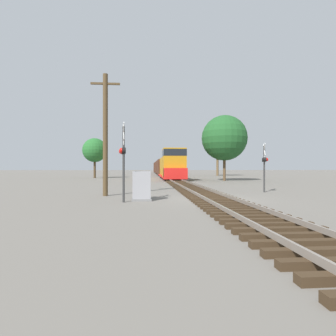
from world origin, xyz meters
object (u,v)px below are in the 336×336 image
Objects in this scene: crossing_signal_far at (265,163)px; utility_pole at (105,133)px; tree_far_right at (224,138)px; tree_mid_background at (95,150)px; freight_train at (162,167)px; crossing_signal_near at (123,154)px; tree_deep_background at (217,142)px; relay_cabinet at (142,186)px.

crossing_signal_far is 11.26m from utility_pole.
tree_mid_background is at bearing 150.54° from tree_far_right.
crossing_signal_far is 32.96m from tree_mid_background.
tree_far_right is at bearing -77.46° from freight_train.
tree_mid_background is (-7.92, 32.59, 2.36)m from crossing_signal_near.
tree_far_right reaches higher than freight_train.
tree_far_right is at bearing 144.11° from crossing_signal_near.
crossing_signal_near is 47.28m from tree_deep_background.
tree_mid_background is at bearing 102.53° from utility_pole.
utility_pole is at bearing -113.93° from tree_deep_background.
freight_train is 6.37× the size of tree_deep_background.
crossing_signal_near reaches higher than relay_cabinet.
tree_mid_background is (-8.86, 31.98, 4.02)m from relay_cabinet.
tree_deep_background is at bearing 77.25° from tree_far_right.
tree_deep_background is (15.77, 43.34, 6.74)m from relay_cabinet.
crossing_signal_near is 0.58× the size of tree_mid_background.
crossing_signal_near is 10.75m from crossing_signal_far.
tree_deep_background is at bearing 151.66° from crossing_signal_near.
utility_pole is at bearing -97.14° from freight_train.
crossing_signal_near is 24.71m from tree_far_right.
crossing_signal_near is 3.77m from utility_pole.
relay_cabinet is at bearing -74.52° from tree_mid_background.
crossing_signal_far is at bearing 8.44° from utility_pole.
utility_pole is 30.14m from tree_mid_background.
tree_deep_background reaches higher than crossing_signal_far.
tree_mid_background is 27.25m from tree_deep_background.
freight_train reaches higher than crossing_signal_far.
tree_mid_background is at bearing 105.48° from relay_cabinet.
utility_pole is (-2.32, 2.58, 3.14)m from relay_cabinet.
crossing_signal_far is at bearing -84.20° from freight_train.
relay_cabinet is 0.23× the size of tree_mid_background.
utility_pole reaches higher than crossing_signal_far.
crossing_signal_near reaches higher than crossing_signal_far.
crossing_signal_near is at bearing -76.33° from tree_mid_background.
tree_mid_background is at bearing -122.71° from freight_train.
tree_far_right reaches higher than crossing_signal_near.
relay_cabinet is 46.61m from tree_deep_background.
relay_cabinet is 0.18× the size of tree_far_right.
relay_cabinet is (0.93, 0.60, -1.66)m from crossing_signal_near.
freight_train is 31.82m from tree_far_right.
tree_far_right reaches higher than relay_cabinet.
freight_train is 16.88× the size of crossing_signal_near.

